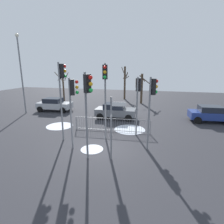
% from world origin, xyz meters
% --- Properties ---
extents(ground_plane, '(60.00, 60.00, 0.00)m').
position_xyz_m(ground_plane, '(0.00, 0.00, 0.00)').
color(ground_plane, '#2D2D33').
extents(traffic_light_foreground_left, '(0.38, 0.55, 4.20)m').
position_xyz_m(traffic_light_foreground_left, '(1.93, 3.04, 3.08)').
color(traffic_light_foreground_left, slate).
rests_on(traffic_light_foreground_left, ground).
extents(traffic_light_rear_right, '(0.54, 0.39, 4.26)m').
position_xyz_m(traffic_light_rear_right, '(-1.51, -0.11, 3.12)').
color(traffic_light_rear_right, slate).
rests_on(traffic_light_rear_right, ground).
extents(traffic_light_foreground_right, '(0.52, 0.41, 4.59)m').
position_xyz_m(traffic_light_foreground_right, '(-0.12, -1.28, 3.36)').
color(traffic_light_foreground_right, slate).
rests_on(traffic_light_foreground_right, ground).
extents(traffic_light_mid_left, '(0.48, 0.46, 4.30)m').
position_xyz_m(traffic_light_mid_left, '(2.93, 0.81, 3.15)').
color(traffic_light_mid_left, slate).
rests_on(traffic_light_mid_left, ground).
extents(traffic_light_rear_left, '(0.36, 0.56, 5.08)m').
position_xyz_m(traffic_light_rear_left, '(-0.05, 1.59, 3.71)').
color(traffic_light_rear_left, slate).
rests_on(traffic_light_rear_left, ground).
extents(traffic_light_mid_right, '(0.43, 0.50, 5.13)m').
position_xyz_m(traffic_light_mid_right, '(-2.74, 0.90, 3.74)').
color(traffic_light_mid_right, slate).
rests_on(traffic_light_mid_right, ground).
extents(direction_sign_post, '(0.79, 0.13, 3.38)m').
position_xyz_m(direction_sign_post, '(1.07, -0.99, 1.88)').
color(direction_sign_post, slate).
rests_on(direction_sign_post, ground).
extents(pedestrian_guard_railing, '(5.81, 0.41, 1.07)m').
position_xyz_m(pedestrian_guard_railing, '(-0.01, 3.14, 0.55)').
color(pedestrian_guard_railing, slate).
rests_on(pedestrian_guard_railing, ground).
extents(car_grey_near, '(3.87, 2.06, 1.47)m').
position_xyz_m(car_grey_near, '(-0.63, 6.93, 0.77)').
color(car_grey_near, slate).
rests_on(car_grey_near, ground).
extents(car_blue_trailing, '(3.91, 2.14, 1.47)m').
position_xyz_m(car_blue_trailing, '(8.05, 7.88, 0.77)').
color(car_blue_trailing, navy).
rests_on(car_blue_trailing, ground).
extents(car_silver_far, '(3.91, 2.15, 1.47)m').
position_xyz_m(car_silver_far, '(-8.07, 8.25, 0.77)').
color(car_silver_far, '#B2B5BA').
rests_on(car_silver_far, ground).
extents(street_lamp, '(0.36, 0.36, 8.09)m').
position_xyz_m(street_lamp, '(-10.51, 6.49, 4.84)').
color(street_lamp, slate).
rests_on(street_lamp, ground).
extents(bare_tree_left, '(1.21, 1.22, 5.01)m').
position_xyz_m(bare_tree_left, '(-1.77, 18.12, 2.62)').
color(bare_tree_left, '#473828').
rests_on(bare_tree_left, ground).
extents(bare_tree_centre, '(2.11, 1.90, 4.04)m').
position_xyz_m(bare_tree_centre, '(1.08, 15.23, 2.16)').
color(bare_tree_centre, '#473828').
rests_on(bare_tree_centre, ground).
extents(bare_tree_right, '(1.78, 1.79, 4.23)m').
position_xyz_m(bare_tree_right, '(-10.14, 14.15, 2.04)').
color(bare_tree_right, '#473828').
rests_on(bare_tree_right, ground).
extents(snow_patch_kerb, '(2.45, 2.45, 0.01)m').
position_xyz_m(snow_patch_kerb, '(1.25, 3.98, 0.01)').
color(snow_patch_kerb, silver).
rests_on(snow_patch_kerb, ground).
extents(snow_patch_island, '(1.36, 1.36, 0.01)m').
position_xyz_m(snow_patch_island, '(-0.41, -0.13, 0.01)').
color(snow_patch_island, silver).
rests_on(snow_patch_island, ground).
extents(snow_patch_verge, '(2.20, 2.20, 0.01)m').
position_xyz_m(snow_patch_verge, '(-4.62, 3.38, 0.01)').
color(snow_patch_verge, white).
rests_on(snow_patch_verge, ground).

